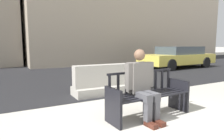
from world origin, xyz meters
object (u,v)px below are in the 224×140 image
object	(u,v)px
car_taxi_near	(178,57)
seated_person	(142,83)
street_bench	(148,97)
jersey_barrier_centre	(108,82)

from	to	relation	value
car_taxi_near	seated_person	bearing A→B (deg)	-140.90
seated_person	car_taxi_near	bearing A→B (deg)	39.10
street_bench	jersey_barrier_centre	size ratio (longest dim) A/B	0.85
street_bench	car_taxi_near	distance (m)	8.87
street_bench	seated_person	distance (m)	0.37
street_bench	car_taxi_near	xyz separation A→B (m)	(6.82, 5.66, 0.27)
street_bench	car_taxi_near	world-z (taller)	car_taxi_near
seated_person	jersey_barrier_centre	distance (m)	2.15
street_bench	seated_person	bearing A→B (deg)	-163.29
street_bench	seated_person	world-z (taller)	seated_person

